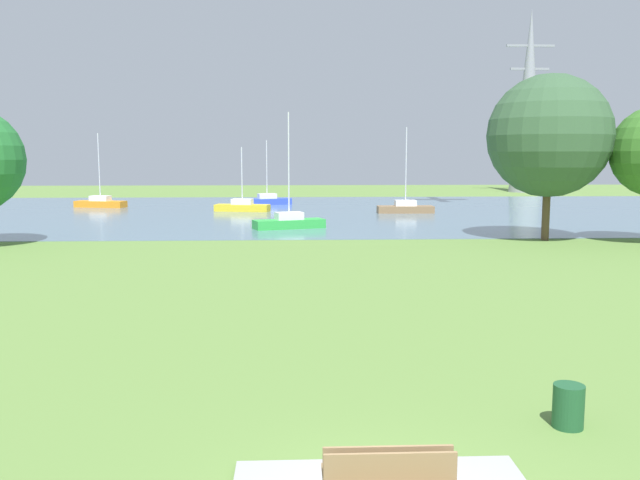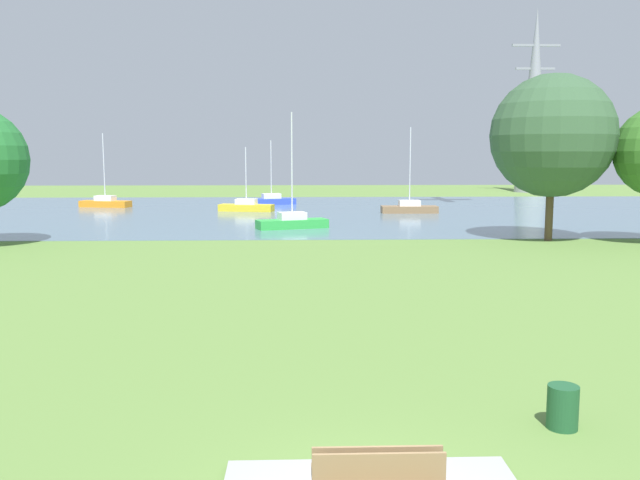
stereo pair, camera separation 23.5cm
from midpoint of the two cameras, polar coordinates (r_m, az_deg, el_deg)
ground_plane at (r=30.86m, az=-0.27°, el=-1.89°), size 160.00×160.00×0.00m
bench_facing_water at (r=9.86m, az=5.01°, el=-19.65°), size 1.80×0.48×0.89m
litter_bin at (r=13.16m, az=20.15°, el=-13.31°), size 0.56×0.56×0.80m
water_surface at (r=58.66m, az=-1.34°, el=2.49°), size 140.00×40.00×0.02m
sailboat_blue at (r=66.82m, az=-4.69°, el=3.45°), size 5.03×2.81×6.41m
sailboat_orange at (r=66.58m, az=-18.51°, el=3.08°), size 5.02×2.56×7.01m
sailboat_green at (r=44.84m, az=-2.84°, el=1.59°), size 5.03×2.94×7.78m
sailboat_brown at (r=57.34m, az=7.26°, el=2.78°), size 4.81×1.54×7.29m
sailboat_yellow at (r=58.97m, az=-6.83°, el=2.90°), size 5.00×2.43×5.65m
tree_west_near at (r=40.53m, az=19.02°, el=8.49°), size 7.05×7.05×9.58m
electricity_pylon at (r=94.31m, az=17.47°, el=11.34°), size 6.40×4.40×24.17m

